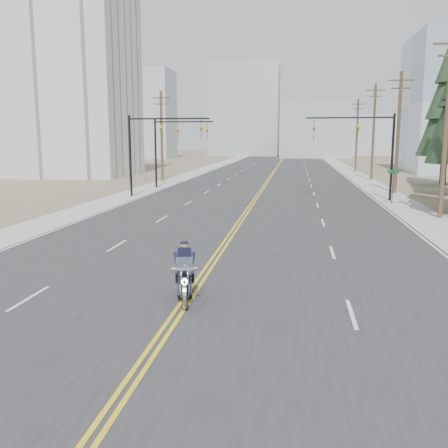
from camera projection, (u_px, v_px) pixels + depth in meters
name	position (u px, v px, depth m)	size (l,w,h in m)	color
ground_plane	(143.00, 365.00, 11.23)	(400.00, 400.00, 0.00)	#776D56
road	(275.00, 170.00, 79.51)	(20.00, 200.00, 0.01)	#303033
sidewalk_left	(204.00, 170.00, 81.12)	(3.00, 200.00, 0.01)	#A5A5A0
sidewalk_right	(349.00, 171.00, 77.90)	(3.00, 200.00, 0.01)	#A5A5A0
traffic_mast_left	(152.00, 140.00, 42.86)	(7.10, 0.26, 7.00)	black
traffic_mast_right	(367.00, 140.00, 40.35)	(7.10, 0.26, 7.00)	black
traffic_mast_far	(171.00, 140.00, 50.73)	(6.10, 0.26, 7.00)	black
street_sign	(393.00, 181.00, 38.68)	(0.90, 0.06, 2.62)	black
utility_pole_b	(447.00, 123.00, 30.90)	(2.20, 0.30, 11.50)	brown
utility_pole_c	(398.00, 131.00, 45.58)	(2.20, 0.30, 11.00)	brown
utility_pole_d	(374.00, 130.00, 60.17)	(2.20, 0.30, 11.50)	brown
utility_pole_e	(357.00, 134.00, 76.79)	(2.20, 0.30, 11.00)	brown
utility_pole_left	(162.00, 135.00, 58.87)	(2.20, 0.30, 10.50)	brown
apartment_block	(61.00, 62.00, 66.26)	(18.00, 14.00, 30.00)	silver
haze_bldg_a	(145.00, 115.00, 126.45)	(14.00, 12.00, 22.00)	#B7BCC6
haze_bldg_b	(315.00, 131.00, 130.86)	(18.00, 14.00, 14.00)	#ADB2B7
haze_bldg_d	(245.00, 111.00, 147.28)	(20.00, 15.00, 26.00)	#ADB2B7
haze_bldg_e	(368.00, 135.00, 153.04)	(14.00, 14.00, 12.00)	#B7BCC6
haze_bldg_f	(110.00, 128.00, 143.69)	(12.00, 12.00, 16.00)	#ADB2B7
motorcyclist	(185.00, 272.00, 15.59)	(1.02, 2.37, 1.85)	black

